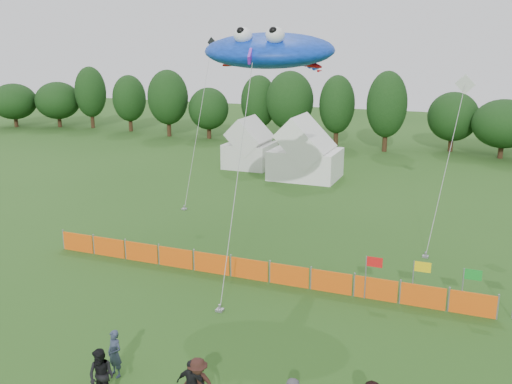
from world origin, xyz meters
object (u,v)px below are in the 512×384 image
at_px(barrier_fence, 249,269).
at_px(stingray_kite, 273,51).
at_px(tent_right, 306,155).
at_px(spectator_a, 115,354).
at_px(spectator_b, 101,376).
at_px(tent_left, 250,147).

height_order(barrier_fence, stingray_kite, stingray_kite).
height_order(tent_right, spectator_a, tent_right).
height_order(spectator_b, stingray_kite, stingray_kite).
bearing_deg(tent_right, spectator_a, -85.30).
bearing_deg(spectator_a, stingray_kite, 102.25).
height_order(spectator_a, spectator_b, spectator_b).
xyz_separation_m(barrier_fence, spectator_a, (-1.12, -9.18, 0.33)).
height_order(spectator_a, stingray_kite, stingray_kite).
height_order(tent_right, spectator_b, tent_right).
distance_m(tent_right, barrier_fence, 21.13).
relative_size(tent_left, stingray_kite, 0.28).
distance_m(barrier_fence, spectator_a, 9.25).
relative_size(tent_left, barrier_fence, 0.18).
relative_size(barrier_fence, spectator_a, 13.13).
bearing_deg(spectator_a, spectator_b, -53.46).
bearing_deg(tent_right, stingray_kite, -78.58).
distance_m(tent_left, spectator_b, 34.75).
bearing_deg(barrier_fence, tent_left, 112.30).
distance_m(spectator_b, stingray_kite, 16.77).
bearing_deg(spectator_b, tent_right, 91.98).
height_order(tent_left, spectator_a, tent_left).
height_order(tent_left, barrier_fence, tent_left).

